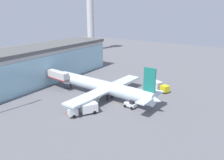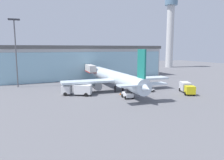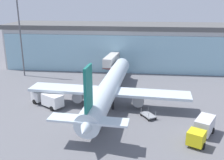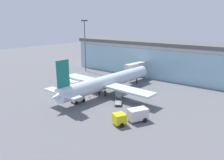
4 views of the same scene
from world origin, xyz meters
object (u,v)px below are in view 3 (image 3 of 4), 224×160
object	(u,v)px
safety_cone_wingtip	(42,97)
fuel_truck	(202,129)
catering_truck	(48,99)
pushback_tug	(91,122)
safety_cone_nose	(96,115)
airplane	(109,88)
baggage_cart	(148,115)
apron_light_mast	(20,31)
jet_bridge	(113,59)

from	to	relation	value
safety_cone_wingtip	fuel_truck	bearing A→B (deg)	-21.67
catering_truck	pushback_tug	world-z (taller)	catering_truck
safety_cone_nose	airplane	bearing A→B (deg)	76.79
baggage_cart	pushback_tug	distance (m)	10.25
apron_light_mast	catering_truck	bearing A→B (deg)	-53.13
apron_light_mast	baggage_cart	distance (m)	40.40
baggage_cart	safety_cone_wingtip	size ratio (longest dim) A/B	5.84
airplane	safety_cone_nose	size ratio (longest dim) A/B	66.89
apron_light_mast	safety_cone_nose	size ratio (longest dim) A/B	36.37
jet_bridge	catering_truck	world-z (taller)	jet_bridge
safety_cone_nose	safety_cone_wingtip	xyz separation A→B (m)	(-12.89, 7.05, 0.00)
safety_cone_wingtip	baggage_cart	bearing A→B (deg)	-15.68
pushback_tug	airplane	bearing A→B (deg)	-1.46
airplane	baggage_cart	size ratio (longest dim) A/B	11.46
fuel_truck	pushback_tug	world-z (taller)	fuel_truck
apron_light_mast	pushback_tug	world-z (taller)	apron_light_mast
pushback_tug	safety_cone_wingtip	world-z (taller)	pushback_tug
pushback_tug	safety_cone_nose	xyz separation A→B (m)	(-0.02, 4.13, -0.70)
apron_light_mast	baggage_cart	size ratio (longest dim) A/B	6.23
baggage_cart	pushback_tug	world-z (taller)	pushback_tug
apron_light_mast	fuel_truck	bearing A→B (deg)	-33.14
apron_light_mast	catering_truck	distance (m)	25.19
fuel_truck	pushback_tug	bearing A→B (deg)	-66.75
pushback_tug	safety_cone_wingtip	bearing A→B (deg)	55.28
apron_light_mast	fuel_truck	distance (m)	49.53
baggage_cart	pushback_tug	bearing A→B (deg)	84.56
fuel_truck	pushback_tug	distance (m)	16.75
airplane	baggage_cart	world-z (taller)	airplane
safety_cone_wingtip	safety_cone_nose	bearing A→B (deg)	-28.69
airplane	fuel_truck	size ratio (longest dim) A/B	4.88
catering_truck	baggage_cart	size ratio (longest dim) A/B	2.31
jet_bridge	baggage_cart	xyz separation A→B (m)	(9.48, -24.37, -3.97)
catering_truck	safety_cone_nose	size ratio (longest dim) A/B	13.47
catering_truck	safety_cone_wingtip	size ratio (longest dim) A/B	13.47
catering_truck	pushback_tug	xyz separation A→B (m)	(10.04, -7.50, -0.49)
airplane	pushback_tug	size ratio (longest dim) A/B	10.90
catering_truck	apron_light_mast	bearing A→B (deg)	-22.68
jet_bridge	safety_cone_nose	world-z (taller)	jet_bridge
jet_bridge	apron_light_mast	world-z (taller)	apron_light_mast
pushback_tug	safety_cone_wingtip	distance (m)	17.09
fuel_truck	safety_cone_nose	xyz separation A→B (m)	(-16.75, 4.72, -1.19)
jet_bridge	airplane	distance (m)	19.73
jet_bridge	apron_light_mast	xyz separation A→B (m)	(-23.25, -3.54, 7.30)
airplane	fuel_truck	distance (m)	18.70
apron_light_mast	catering_truck	world-z (taller)	apron_light_mast
apron_light_mast	jet_bridge	bearing A→B (deg)	8.67
jet_bridge	pushback_tug	world-z (taller)	jet_bridge
safety_cone_nose	safety_cone_wingtip	size ratio (longest dim) A/B	1.00
airplane	catering_truck	distance (m)	11.75
airplane	pushback_tug	world-z (taller)	airplane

